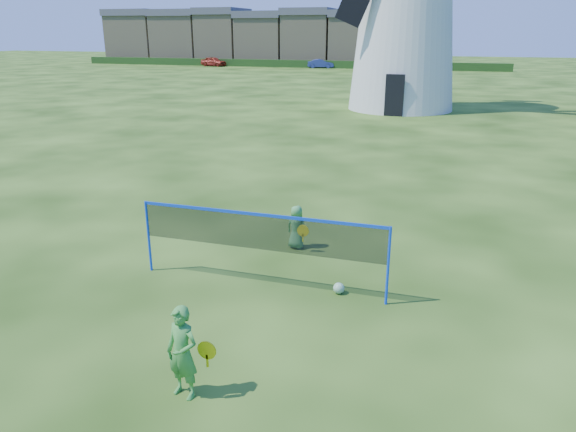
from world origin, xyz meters
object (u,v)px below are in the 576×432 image
Objects in this scene: badminton_net at (260,233)px; player_boy at (297,227)px; car_right at (321,64)px; play_ball at (339,288)px; car_left at (214,62)px; player_girl at (183,353)px.

badminton_net reaches higher than player_boy.
badminton_net is at bearing 100.27° from player_boy.
car_right is at bearing -63.21° from player_boy.
player_boy is at bearing 126.28° from play_ball.
car_left reaches higher than player_boy.
badminton_net is 1.31× the size of car_left.
car_left is at bearing 80.11° from car_right.
car_left is (-31.46, 68.17, -0.03)m from player_girl.
badminton_net is at bearing 104.86° from player_girl.
player_boy is 65.06m from car_right.
player_girl reaches higher than car_right.
badminton_net reaches higher than car_left.
badminton_net is 1.41× the size of car_right.
player_girl reaches higher than player_boy.
player_boy is 69.93m from car_left.
car_left is (-31.29, 64.64, -0.49)m from badminton_net.
play_ball is at bearing -140.32° from car_left.
play_ball is 67.34m from car_right.
badminton_net is 67.13m from car_right.
car_left reaches higher than play_ball.
car_right is (15.87, 0.68, -0.07)m from car_left.
player_girl is at bearing -87.14° from badminton_net.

